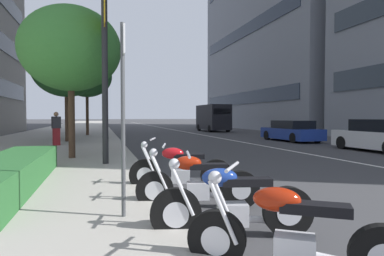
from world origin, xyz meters
TOP-DOWN VIEW (x-y plane):
  - sidewalk_right_plaza at (30.00, 11.26)m, footprint 160.00×8.11m
  - lane_centre_stripe at (35.00, 0.00)m, footprint 110.00×0.16m
  - motorcycle_second_in_row at (0.49, 6.63)m, footprint 1.28×1.86m
  - motorcycle_nearest_camera at (1.66, 6.79)m, footprint 0.70×2.10m
  - motorcycle_mid_row at (3.10, 6.82)m, footprint 0.74×2.08m
  - motorcycle_far_end_row at (4.46, 6.79)m, footprint 0.84×2.12m
  - car_following_behind at (9.81, -3.73)m, footprint 4.17×1.91m
  - car_approaching_light at (16.38, -3.33)m, footprint 4.70×1.90m
  - delivery_van_ahead at (30.95, -3.13)m, footprint 5.29×2.26m
  - parking_sign_by_curb at (2.47, 8.09)m, footprint 0.32×0.06m
  - street_lamp_with_banners at (8.04, 7.96)m, footprint 1.26×2.04m
  - clipped_hedge_bed at (5.05, 10.15)m, footprint 5.69×1.10m
  - street_tree_far_plaza at (9.81, 9.34)m, footprint 3.37×3.37m
  - street_tree_by_lamp_post at (18.04, 10.22)m, footprint 3.87×3.87m
  - street_tree_mid_sidewalk at (24.53, 9.31)m, footprint 3.76×3.76m
  - pedestrian_on_plaza at (15.27, 10.47)m, footprint 0.38×0.46m

SIDE VIEW (x-z plane):
  - lane_centre_stripe at x=35.00m, z-range 0.00..0.01m
  - sidewalk_right_plaza at x=30.00m, z-range 0.00..0.15m
  - motorcycle_second_in_row at x=0.49m, z-range -0.13..0.95m
  - motorcycle_mid_row at x=3.10m, z-range -0.13..0.97m
  - motorcycle_nearest_camera at x=1.66m, z-range -0.13..0.98m
  - motorcycle_far_end_row at x=4.46m, z-range -0.13..0.99m
  - clipped_hedge_bed at x=5.05m, z-range 0.15..0.74m
  - car_approaching_light at x=16.38m, z-range -0.03..1.28m
  - car_following_behind at x=9.81m, z-range -0.04..1.40m
  - pedestrian_on_plaza at x=15.27m, z-range 0.16..1.81m
  - delivery_van_ahead at x=30.95m, z-range 0.09..2.87m
  - parking_sign_by_curb at x=2.47m, z-range 0.42..3.15m
  - street_tree_far_plaza at x=9.81m, z-range 1.29..6.45m
  - street_tree_by_lamp_post at x=18.04m, z-range 1.41..7.24m
  - street_tree_mid_sidewalk at x=24.53m, z-range 1.59..7.69m
  - street_lamp_with_banners at x=8.04m, z-range 0.95..8.50m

